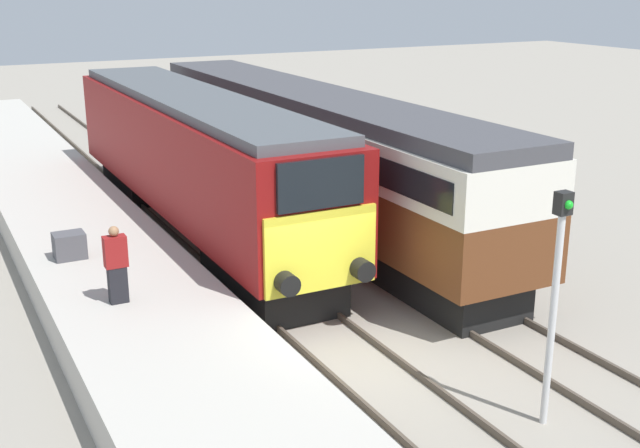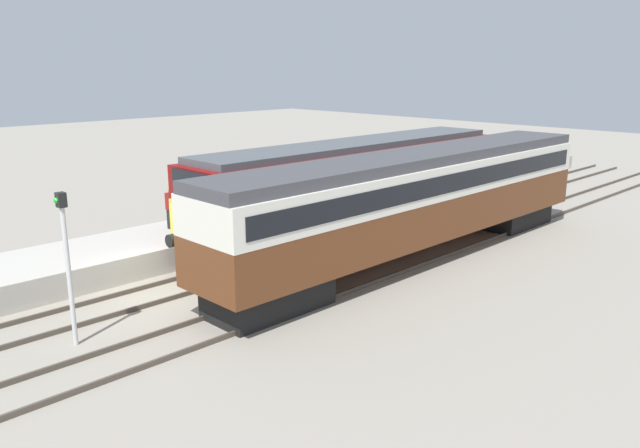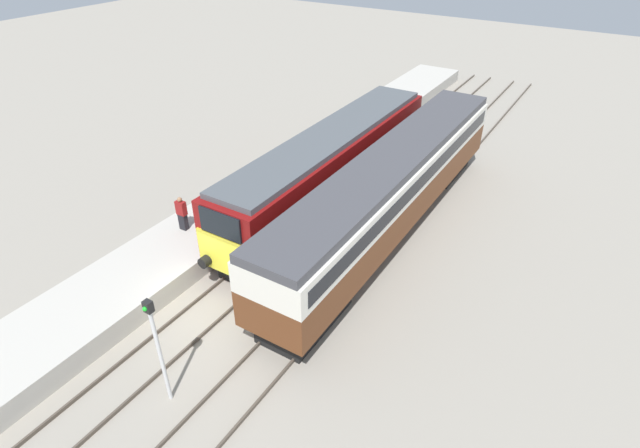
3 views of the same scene
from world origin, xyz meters
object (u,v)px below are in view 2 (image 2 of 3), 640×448
object	(u,v)px
passenger_carriage	(419,195)
signal_post	(67,257)
locomotive	(355,185)
person_on_platform	(172,209)
luggage_crate	(233,207)

from	to	relation	value
passenger_carriage	signal_post	xyz separation A→B (m)	(-1.70, -12.07, -0.05)
locomotive	signal_post	distance (m)	12.57
passenger_carriage	person_on_platform	xyz separation A→B (m)	(-7.13, -5.81, -0.74)
locomotive	passenger_carriage	world-z (taller)	locomotive
passenger_carriage	person_on_platform	distance (m)	9.23
locomotive	passenger_carriage	bearing A→B (deg)	-6.41
locomotive	signal_post	bearing A→B (deg)	-82.23
locomotive	person_on_platform	xyz separation A→B (m)	(-3.73, -6.19, -0.60)
luggage_crate	locomotive	bearing A→B (deg)	36.93
person_on_platform	signal_post	size ratio (longest dim) A/B	0.40
passenger_carriage	person_on_platform	world-z (taller)	passenger_carriage
locomotive	luggage_crate	bearing A→B (deg)	-143.07
passenger_carriage	locomotive	bearing A→B (deg)	173.59
locomotive	luggage_crate	distance (m)	5.22
locomotive	luggage_crate	size ratio (longest dim) A/B	22.68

